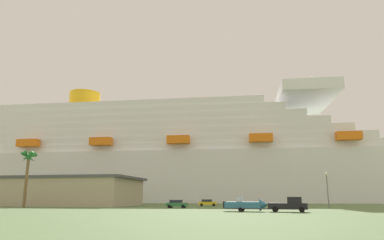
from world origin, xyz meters
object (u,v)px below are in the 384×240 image
(cruise_ship, at_px, (151,162))
(parked_car_yellow_taxi, at_px, (207,203))
(parked_car_green_wagon, at_px, (177,204))
(street_lamp, at_px, (327,184))
(parked_car_silver_sedan, at_px, (55,203))
(palm_tree, at_px, (28,163))
(small_boat_on_trailer, at_px, (248,205))
(pickup_truck, at_px, (289,205))

(cruise_ship, relative_size, parked_car_yellow_taxi, 54.56)
(parked_car_green_wagon, bearing_deg, street_lamp, -0.79)
(parked_car_silver_sedan, bearing_deg, palm_tree, -96.25)
(small_boat_on_trailer, bearing_deg, parked_car_yellow_taxi, 105.82)
(small_boat_on_trailer, height_order, parked_car_silver_sedan, small_boat_on_trailer)
(palm_tree, distance_m, parked_car_green_wagon, 33.45)
(pickup_truck, bearing_deg, parked_car_green_wagon, 139.02)
(parked_car_silver_sedan, bearing_deg, cruise_ship, 81.36)
(street_lamp, bearing_deg, parked_car_green_wagon, 179.21)
(small_boat_on_trailer, bearing_deg, pickup_truck, -10.19)
(pickup_truck, relative_size, street_lamp, 0.85)
(pickup_truck, distance_m, street_lamp, 19.70)
(parked_car_silver_sedan, bearing_deg, street_lamp, -9.30)
(palm_tree, height_order, street_lamp, palm_tree)
(parked_car_silver_sedan, relative_size, parked_car_yellow_taxi, 1.00)
(cruise_ship, height_order, parked_car_silver_sedan, cruise_ship)
(street_lamp, bearing_deg, cruise_ship, 126.83)
(parked_car_silver_sedan, xyz_separation_m, parked_car_yellow_taxi, (36.26, 4.78, 0.00))
(street_lamp, relative_size, parked_car_yellow_taxi, 1.52)
(small_boat_on_trailer, relative_size, palm_tree, 0.63)
(pickup_truck, relative_size, parked_car_yellow_taxi, 1.29)
(palm_tree, distance_m, street_lamp, 62.02)
(palm_tree, height_order, parked_car_silver_sedan, palm_tree)
(cruise_ship, bearing_deg, palm_tree, -98.28)
(pickup_truck, bearing_deg, parked_car_silver_sedan, 152.34)
(pickup_truck, distance_m, parked_car_yellow_taxi, 34.71)
(small_boat_on_trailer, xyz_separation_m, street_lamp, (15.81, 15.66, 3.62))
(street_lamp, bearing_deg, parked_car_silver_sedan, 170.70)
(cruise_ship, height_order, parked_car_green_wagon, cruise_ship)
(small_boat_on_trailer, distance_m, parked_car_yellow_taxi, 31.57)
(cruise_ship, xyz_separation_m, palm_tree, (-10.14, -69.70, -6.85))
(palm_tree, relative_size, parked_car_green_wagon, 2.79)
(small_boat_on_trailer, xyz_separation_m, parked_car_silver_sedan, (-44.86, 25.60, -0.13))
(cruise_ship, xyz_separation_m, parked_car_green_wagon, (22.20, -68.62, -15.32))
(small_boat_on_trailer, xyz_separation_m, parked_car_green_wagon, (-13.68, 16.06, -0.13))
(small_boat_on_trailer, height_order, palm_tree, palm_tree)
(cruise_ship, bearing_deg, pickup_truck, -63.94)
(parked_car_yellow_taxi, bearing_deg, pickup_truck, -65.01)
(small_boat_on_trailer, relative_size, parked_car_yellow_taxi, 1.67)
(pickup_truck, height_order, parked_car_green_wagon, pickup_truck)
(palm_tree, relative_size, parked_car_yellow_taxi, 2.63)
(small_boat_on_trailer, bearing_deg, parked_car_silver_sedan, 150.29)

